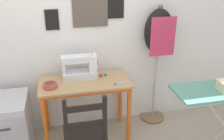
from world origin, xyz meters
TOP-DOWN VIEW (x-y plane):
  - wall_back at (0.00, 0.55)m, footprint 10.00×0.07m
  - sewing_table at (0.00, 0.23)m, footprint 1.01×0.48m
  - sewing_machine at (-0.02, 0.35)m, footprint 0.40×0.17m
  - fabric_bowl at (-0.37, 0.16)m, footprint 0.15×0.15m
  - scissors at (0.35, 0.11)m, footprint 0.15×0.07m
  - thread_spool_near_machine at (0.20, 0.33)m, footprint 0.04×0.04m
  - thread_spool_mid_table at (0.26, 0.33)m, footprint 0.04×0.04m
  - wooden_chair at (-0.08, -0.33)m, footprint 0.40×0.38m
  - filing_cabinet at (-0.83, 0.18)m, footprint 0.40×0.54m
  - dress_form at (0.92, 0.42)m, footprint 0.35×0.32m

SIDE VIEW (x-z plane):
  - filing_cabinet at x=-0.83m, z-range 0.00..0.65m
  - wooden_chair at x=-0.08m, z-range -0.03..0.90m
  - sewing_table at x=0.00m, z-range 0.26..1.00m
  - scissors at x=0.35m, z-range 0.74..0.75m
  - thread_spool_near_machine at x=0.20m, z-range 0.74..0.78m
  - thread_spool_mid_table at x=0.26m, z-range 0.74..0.78m
  - fabric_bowl at x=-0.37m, z-range 0.74..0.80m
  - sewing_machine at x=-0.02m, z-range 0.72..1.02m
  - dress_form at x=0.92m, z-range 0.37..1.90m
  - wall_back at x=0.00m, z-range 0.00..2.55m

